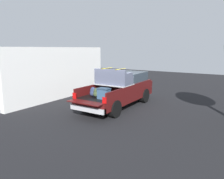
{
  "coord_description": "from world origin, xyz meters",
  "views": [
    {
      "loc": [
        -10.27,
        -6.11,
        3.29
      ],
      "look_at": [
        -0.6,
        0.0,
        1.1
      ],
      "focal_mm": 34.56,
      "sensor_mm": 36.0,
      "label": 1
    }
  ],
  "objects": [
    {
      "name": "building_facade",
      "position": [
        -0.06,
        4.31,
        1.68
      ],
      "size": [
        8.5,
        0.36,
        3.37
      ],
      "primitive_type": "cube",
      "color": "white",
      "rests_on": "ground_plane"
    },
    {
      "name": "pickup_truck",
      "position": [
        0.37,
        -0.0,
        0.98
      ],
      "size": [
        6.05,
        2.06,
        2.23
      ],
      "color": "#470F0F",
      "rests_on": "ground_plane"
    },
    {
      "name": "trash_can",
      "position": [
        3.33,
        3.28,
        0.5
      ],
      "size": [
        0.6,
        0.6,
        0.98
      ],
      "color": "#2D2D33",
      "rests_on": "ground_plane"
    },
    {
      "name": "ground_plane",
      "position": [
        0.0,
        0.0,
        0.0
      ],
      "size": [
        40.0,
        40.0,
        0.0
      ],
      "primitive_type": "plane",
      "color": "black"
    }
  ]
}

